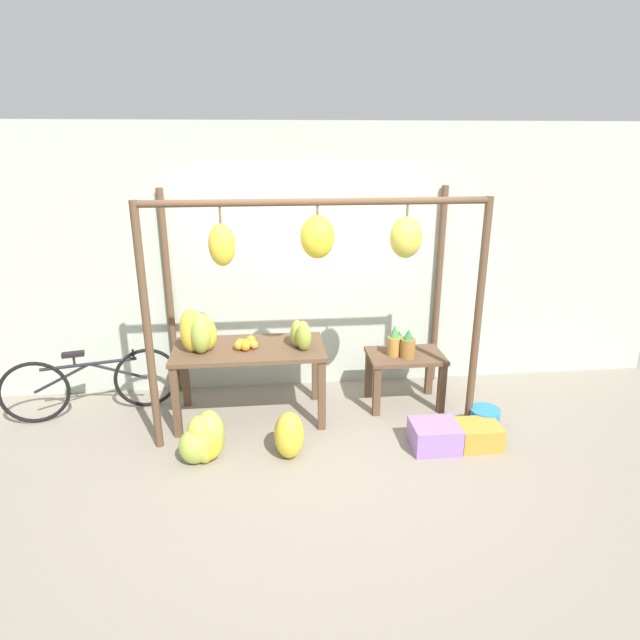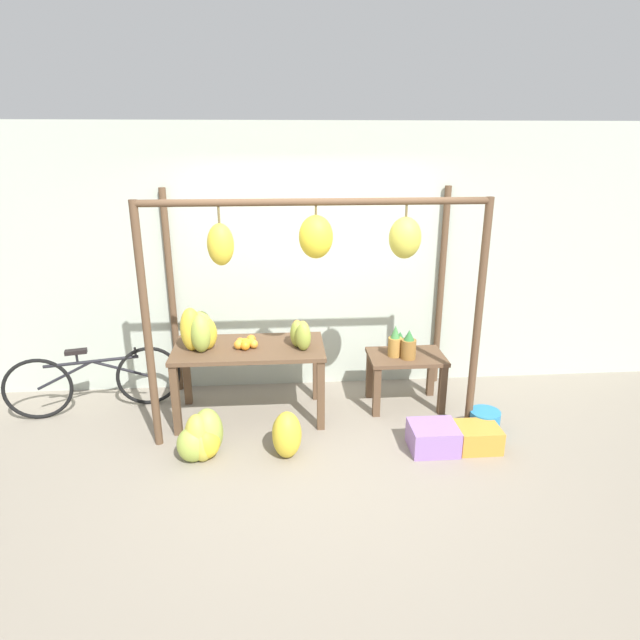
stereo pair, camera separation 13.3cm
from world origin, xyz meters
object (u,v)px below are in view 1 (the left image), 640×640
(orange_pile, at_px, (246,344))
(banana_pile_ground_right, at_px, (289,435))
(banana_pile_ground_left, at_px, (203,440))
(banana_pile_on_table, at_px, (199,333))
(fruit_crate_white, at_px, (434,436))
(fruit_crate_purple, at_px, (478,435))
(pineapple_cluster, at_px, (401,344))
(blue_bucket, at_px, (484,420))
(parked_bicycle, at_px, (92,383))
(papaya_pile, at_px, (300,334))

(orange_pile, height_order, banana_pile_ground_right, orange_pile)
(orange_pile, bearing_deg, banana_pile_ground_left, -118.11)
(banana_pile_on_table, xyz_separation_m, fruit_crate_white, (2.08, -0.69, -0.81))
(banana_pile_ground_left, xyz_separation_m, fruit_crate_purple, (2.43, -0.04, -0.08))
(banana_pile_ground_left, height_order, banana_pile_ground_right, banana_pile_ground_left)
(banana_pile_on_table, relative_size, fruit_crate_purple, 1.13)
(banana_pile_ground_left, height_order, fruit_crate_purple, banana_pile_ground_left)
(pineapple_cluster, relative_size, blue_bucket, 1.15)
(fruit_crate_white, bearing_deg, parked_bicycle, 163.24)
(orange_pile, relative_size, banana_pile_ground_right, 0.57)
(banana_pile_on_table, relative_size, banana_pile_ground_right, 0.98)
(papaya_pile, bearing_deg, banana_pile_on_table, -179.45)
(banana_pile_ground_right, xyz_separation_m, blue_bucket, (1.85, 0.21, -0.08))
(orange_pile, bearing_deg, blue_bucket, -12.58)
(fruit_crate_purple, bearing_deg, banana_pile_ground_left, 179.11)
(fruit_crate_white, bearing_deg, banana_pile_ground_left, 179.00)
(parked_bicycle, bearing_deg, blue_bucket, -10.94)
(fruit_crate_white, relative_size, blue_bucket, 1.47)
(pineapple_cluster, bearing_deg, banana_pile_ground_right, -145.52)
(banana_pile_ground_right, height_order, papaya_pile, papaya_pile)
(banana_pile_ground_left, relative_size, parked_bicycle, 0.27)
(papaya_pile, bearing_deg, banana_pile_ground_left, -143.01)
(papaya_pile, bearing_deg, blue_bucket, -15.37)
(banana_pile_on_table, height_order, banana_pile_ground_left, banana_pile_on_table)
(pineapple_cluster, relative_size, fruit_crate_white, 0.78)
(pineapple_cluster, bearing_deg, banana_pile_ground_left, -157.37)
(banana_pile_on_table, distance_m, blue_bucket, 2.79)
(blue_bucket, bearing_deg, papaya_pile, 164.63)
(orange_pile, distance_m, fruit_crate_purple, 2.29)
(fruit_crate_white, bearing_deg, banana_pile_on_table, 161.53)
(fruit_crate_white, xyz_separation_m, parked_bicycle, (-3.19, 0.96, 0.22))
(banana_pile_on_table, relative_size, orange_pile, 1.71)
(banana_pile_ground_right, relative_size, fruit_crate_white, 1.03)
(pineapple_cluster, distance_m, fruit_crate_white, 1.01)
(banana_pile_on_table, distance_m, banana_pile_ground_right, 1.27)
(fruit_crate_white, height_order, parked_bicycle, parked_bicycle)
(banana_pile_on_table, height_order, pineapple_cluster, banana_pile_on_table)
(banana_pile_ground_left, bearing_deg, papaya_pile, 36.99)
(banana_pile_ground_left, bearing_deg, pineapple_cluster, 22.63)
(papaya_pile, bearing_deg, orange_pile, 176.99)
(fruit_crate_white, xyz_separation_m, fruit_crate_purple, (0.40, -0.00, -0.01))
(parked_bicycle, xyz_separation_m, papaya_pile, (2.05, -0.26, 0.53))
(orange_pile, bearing_deg, banana_pile_ground_right, -62.99)
(banana_pile_ground_right, xyz_separation_m, papaya_pile, (0.16, 0.68, 0.68))
(blue_bucket, distance_m, papaya_pile, 1.91)
(orange_pile, relative_size, fruit_crate_purple, 0.66)
(fruit_crate_purple, bearing_deg, papaya_pile, 155.43)
(fruit_crate_white, distance_m, fruit_crate_purple, 0.41)
(banana_pile_on_table, bearing_deg, banana_pile_ground_right, -40.50)
(banana_pile_ground_right, bearing_deg, banana_pile_ground_left, 179.16)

